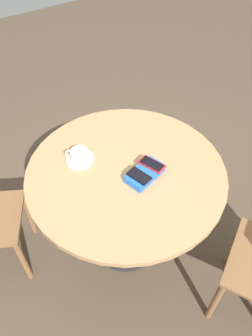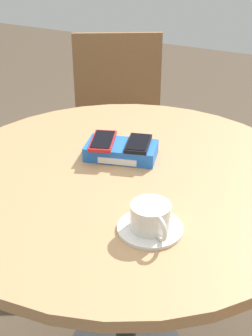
{
  "view_description": "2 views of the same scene",
  "coord_description": "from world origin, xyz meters",
  "px_view_note": "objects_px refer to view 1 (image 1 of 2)",
  "views": [
    {
      "loc": [
        0.62,
        0.95,
        1.99
      ],
      "look_at": [
        0.0,
        0.0,
        0.76
      ],
      "focal_mm": 35.0,
      "sensor_mm": 36.0,
      "label": 1
    },
    {
      "loc": [
        0.5,
        -0.98,
        1.38
      ],
      "look_at": [
        0.0,
        0.0,
        0.76
      ],
      "focal_mm": 50.0,
      "sensor_mm": 36.0,
      "label": 2
    }
  ],
  "objects_px": {
    "phone_box": "(145,173)",
    "coffee_cup": "(79,155)",
    "phone_black": "(139,176)",
    "round_table": "(126,184)",
    "phone_red": "(152,164)",
    "saucer": "(80,159)"
  },
  "relations": [
    {
      "from": "phone_black",
      "to": "saucer",
      "type": "bearing_deg",
      "value": -59.93
    },
    {
      "from": "phone_box",
      "to": "phone_black",
      "type": "height_order",
      "value": "phone_black"
    },
    {
      "from": "round_table",
      "to": "phone_black",
      "type": "relative_size",
      "value": 8.02
    },
    {
      "from": "phone_red",
      "to": "phone_black",
      "type": "bearing_deg",
      "value": 16.38
    },
    {
      "from": "phone_box",
      "to": "phone_red",
      "type": "relative_size",
      "value": 1.54
    },
    {
      "from": "round_table",
      "to": "phone_red",
      "type": "height_order",
      "value": "phone_red"
    },
    {
      "from": "phone_box",
      "to": "coffee_cup",
      "type": "relative_size",
      "value": 2.07
    },
    {
      "from": "round_table",
      "to": "coffee_cup",
      "type": "xyz_separation_m",
      "value": [
        0.16,
        -0.2,
        0.15
      ]
    },
    {
      "from": "phone_black",
      "to": "saucer",
      "type": "xyz_separation_m",
      "value": [
        0.17,
        -0.3,
        -0.04
      ]
    },
    {
      "from": "phone_red",
      "to": "saucer",
      "type": "distance_m",
      "value": 0.39
    },
    {
      "from": "round_table",
      "to": "phone_box",
      "type": "xyz_separation_m",
      "value": [
        -0.06,
        0.08,
        0.13
      ]
    },
    {
      "from": "phone_red",
      "to": "phone_black",
      "type": "relative_size",
      "value": 1.12
    },
    {
      "from": "phone_box",
      "to": "round_table",
      "type": "bearing_deg",
      "value": -55.3
    },
    {
      "from": "phone_box",
      "to": "phone_black",
      "type": "xyz_separation_m",
      "value": [
        0.05,
        0.02,
        0.03
      ]
    },
    {
      "from": "phone_black",
      "to": "saucer",
      "type": "height_order",
      "value": "phone_black"
    },
    {
      "from": "phone_box",
      "to": "phone_red",
      "type": "height_order",
      "value": "phone_red"
    },
    {
      "from": "phone_box",
      "to": "saucer",
      "type": "relative_size",
      "value": 1.49
    },
    {
      "from": "phone_box",
      "to": "saucer",
      "type": "distance_m",
      "value": 0.36
    },
    {
      "from": "round_table",
      "to": "phone_box",
      "type": "relative_size",
      "value": 4.65
    },
    {
      "from": "round_table",
      "to": "phone_red",
      "type": "bearing_deg",
      "value": 147.42
    },
    {
      "from": "phone_box",
      "to": "coffee_cup",
      "type": "xyz_separation_m",
      "value": [
        0.22,
        -0.28,
        0.02
      ]
    },
    {
      "from": "phone_box",
      "to": "phone_black",
      "type": "relative_size",
      "value": 1.73
    }
  ]
}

